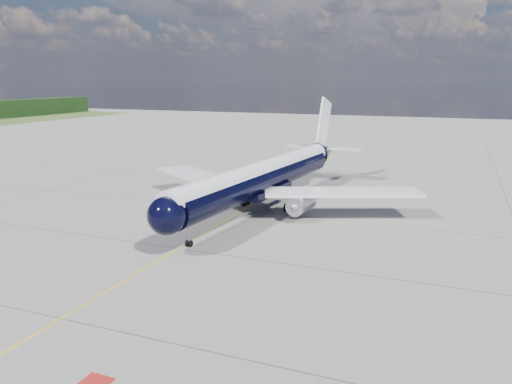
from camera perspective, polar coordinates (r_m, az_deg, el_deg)
ground at (r=64.49m, az=0.19°, el=-1.04°), size 320.00×320.00×0.00m
taxiway_centerline at (r=60.01m, az=-1.58°, el=-2.09°), size 0.16×160.00×0.01m
red_marking at (r=28.90m, az=-18.02°, el=-20.09°), size 1.60×1.60×0.01m
main_airliner at (r=60.06m, az=1.17°, el=1.82°), size 36.36×44.47×12.85m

